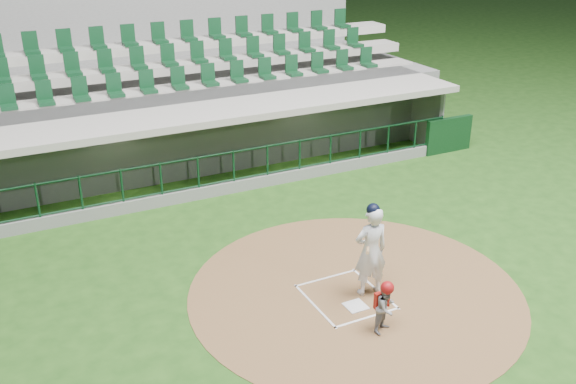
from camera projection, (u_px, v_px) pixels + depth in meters
ground at (338, 291)px, 13.89m from camera, size 120.00×120.00×0.00m
dirt_circle at (355, 291)px, 13.84m from camera, size 7.20×7.20×0.01m
home_plate at (356, 306)px, 13.30m from camera, size 0.43×0.43×0.02m
batter_box_chalk at (346, 297)px, 13.63m from camera, size 1.55×1.80×0.01m
dugout_structure at (215, 141)px, 19.97m from camera, size 16.40×3.70×3.00m
seating_deck at (179, 103)px, 22.25m from camera, size 17.00×6.72×5.15m
batter at (371, 250)px, 13.38m from camera, size 0.93×0.92×2.11m
catcher at (386, 306)px, 12.35m from camera, size 0.61×0.55×1.09m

